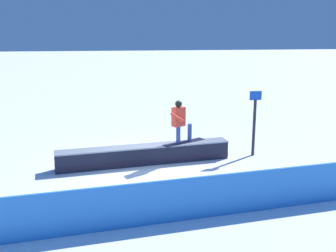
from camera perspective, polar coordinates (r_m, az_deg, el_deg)
name	(u,v)px	position (r m, az deg, el deg)	size (l,w,h in m)	color
ground_plane	(145,164)	(13.43, -3.25, -5.21)	(120.00, 120.00, 0.00)	white
grind_box	(144,156)	(13.34, -3.26, -4.09)	(5.62, 1.46, 0.61)	#1E1F2C
snowboarder	(180,121)	(13.29, 1.66, 0.76)	(1.51, 1.03, 1.43)	#1C1C2E
safety_fence	(156,203)	(9.36, -1.68, -10.56)	(11.96, 0.06, 1.02)	#2E7FE1
trail_marker	(254,122)	(14.25, 11.83, 0.59)	(0.40, 0.10, 2.23)	#262628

